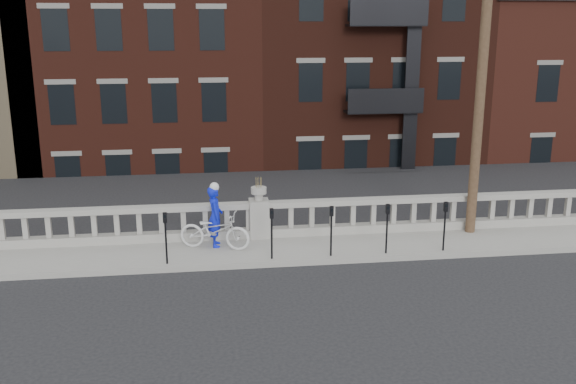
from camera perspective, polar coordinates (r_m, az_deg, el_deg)
The scene contains 13 objects.
ground at distance 14.88m, azimuth -1.16°, elevation -9.42°, with size 120.00×120.00×0.00m, color black.
sidewalk at distance 17.62m, azimuth -2.28°, elevation -5.21°, with size 32.00×2.20×0.15m, color gray.
balustrade at distance 18.33m, azimuth -2.59°, elevation -2.54°, with size 28.00×0.34×1.03m.
planter_pedestal at distance 18.28m, azimuth -2.59°, elevation -1.97°, with size 0.55×0.55×1.76m.
lower_level at distance 36.75m, azimuth -4.48°, elevation 9.37°, with size 80.00×44.00×20.80m.
utility_pole at distance 18.77m, azimuth 16.96°, elevation 11.54°, with size 1.60×0.28×10.00m.
parking_meter_a at distance 16.48m, azimuth -10.83°, elevation -3.53°, with size 0.10×0.09×1.36m.
parking_meter_b at distance 16.53m, azimuth -1.46°, elevation -3.19°, with size 0.10×0.09×1.36m.
parking_meter_c at distance 16.76m, azimuth 3.87°, elevation -2.96°, with size 0.10×0.09×1.36m.
parking_meter_d at distance 17.12m, azimuth 8.80°, elevation -2.73°, with size 0.10×0.09×1.36m.
parking_meter_e at distance 17.63m, azimuth 13.77°, elevation -2.47°, with size 0.10×0.09×1.36m.
bicycle at distance 17.49m, azimuth -6.53°, elevation -3.42°, with size 0.68×1.95×1.02m, color silver.
cyclist at distance 17.60m, azimuth -6.49°, elevation -2.16°, with size 0.62×0.40×1.69m, color #0D1BD1.
Camera 1 is at (-1.53, -13.48, 6.12)m, focal length 40.00 mm.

